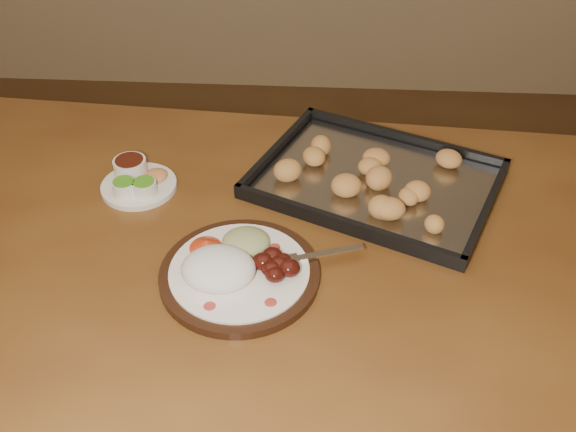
{
  "coord_description": "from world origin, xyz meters",
  "views": [
    {
      "loc": [
        0.35,
        -0.87,
        1.54
      ],
      "look_at": [
        0.3,
        0.06,
        0.77
      ],
      "focal_mm": 40.0,
      "sensor_mm": 36.0,
      "label": 1
    }
  ],
  "objects": [
    {
      "name": "baking_tray",
      "position": [
        0.47,
        0.2,
        0.77
      ],
      "size": [
        0.56,
        0.5,
        0.05
      ],
      "rotation": [
        0.0,
        0.0,
        -0.42
      ],
      "color": "black",
      "rests_on": "dining_table"
    },
    {
      "name": "dining_table",
      "position": [
        0.23,
        0.01,
        0.65
      ],
      "size": [
        1.56,
        1.0,
        0.75
      ],
      "rotation": [
        0.0,
        0.0,
        -0.07
      ],
      "color": "brown",
      "rests_on": "ground"
    },
    {
      "name": "dinner_plate",
      "position": [
        0.22,
        -0.09,
        0.77
      ],
      "size": [
        0.35,
        0.28,
        0.06
      ],
      "rotation": [
        0.0,
        0.0,
        0.3
      ],
      "color": "black",
      "rests_on": "dining_table"
    },
    {
      "name": "condiment_saucer",
      "position": [
        -0.02,
        0.16,
        0.77
      ],
      "size": [
        0.15,
        0.15,
        0.05
      ],
      "rotation": [
        0.0,
        0.0,
        0.36
      ],
      "color": "white",
      "rests_on": "dining_table"
    }
  ]
}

